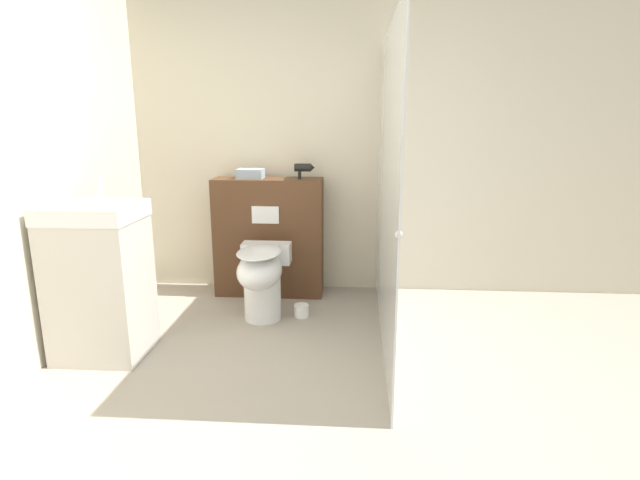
% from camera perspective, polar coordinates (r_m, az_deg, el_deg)
% --- Properties ---
extents(ground_plane, '(12.00, 12.00, 0.00)m').
position_cam_1_polar(ground_plane, '(2.59, -9.15, -21.00)').
color(ground_plane, '#9E9384').
extents(wall_back, '(8.00, 0.06, 2.50)m').
position_cam_1_polar(wall_back, '(4.31, -3.07, 10.78)').
color(wall_back, beige).
rests_on(wall_back, ground_plane).
extents(partition_panel, '(0.90, 0.30, 0.99)m').
position_cam_1_polar(partition_panel, '(4.23, -5.83, 0.35)').
color(partition_panel, '#51331E').
rests_on(partition_panel, ground_plane).
extents(shower_glass, '(0.04, 2.09, 2.01)m').
position_cam_1_polar(shower_glass, '(3.24, 7.57, 5.38)').
color(shower_glass, silver).
rests_on(shower_glass, ground_plane).
extents(toilet, '(0.38, 0.61, 0.55)m').
position_cam_1_polar(toilet, '(3.70, -6.71, -4.15)').
color(toilet, white).
rests_on(toilet, ground_plane).
extents(sink_vanity, '(0.54, 0.46, 1.11)m').
position_cam_1_polar(sink_vanity, '(3.40, -23.85, -4.28)').
color(sink_vanity, beige).
rests_on(sink_vanity, ground_plane).
extents(hair_drier, '(0.16, 0.07, 0.13)m').
position_cam_1_polar(hair_drier, '(4.08, -1.87, 8.22)').
color(hair_drier, black).
rests_on(hair_drier, partition_panel).
extents(folded_towel, '(0.21, 0.17, 0.08)m').
position_cam_1_polar(folded_towel, '(4.16, -7.96, 7.51)').
color(folded_towel, '#8C9EAD').
rests_on(folded_towel, partition_panel).
extents(spare_toilet_roll, '(0.11, 0.11, 0.09)m').
position_cam_1_polar(spare_toilet_roll, '(3.84, -2.15, -8.06)').
color(spare_toilet_roll, white).
rests_on(spare_toilet_roll, ground_plane).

